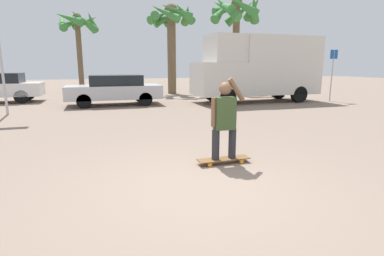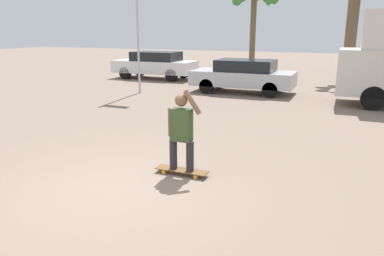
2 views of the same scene
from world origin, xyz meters
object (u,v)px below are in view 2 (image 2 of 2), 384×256
at_px(person_skateboarder, 181,128).
at_px(flagpole, 139,8).
at_px(skateboard, 182,170).
at_px(parked_car_silver, 244,75).
at_px(parked_car_white, 155,64).

relative_size(person_skateboarder, flagpole, 0.26).
relative_size(skateboard, person_skateboarder, 0.67).
xyz_separation_m(parked_car_silver, parked_car_white, (-5.61, 2.67, 0.04)).
bearing_deg(skateboard, person_skateboarder, 180.00).
relative_size(person_skateboarder, parked_car_silver, 0.35).
bearing_deg(person_skateboarder, skateboard, -0.00).
xyz_separation_m(person_skateboarder, parked_car_silver, (-1.36, 9.42, -0.15)).
xyz_separation_m(person_skateboarder, parked_car_white, (-6.97, 12.09, -0.11)).
relative_size(skateboard, flagpole, 0.17).
xyz_separation_m(parked_car_white, flagpole, (1.69, -4.38, 2.63)).
bearing_deg(flagpole, parked_car_silver, 23.61).
height_order(skateboard, parked_car_white, parked_car_white).
distance_m(skateboard, parked_car_white, 13.97).
xyz_separation_m(skateboard, flagpole, (-5.28, 7.71, 3.32)).
xyz_separation_m(skateboard, parked_car_silver, (-1.37, 9.42, 0.65)).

